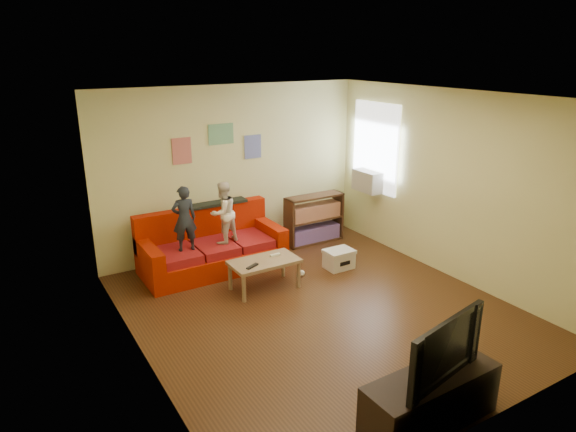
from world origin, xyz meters
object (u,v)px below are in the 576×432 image
child_a (184,219)px  television (436,346)px  coffee_table (264,264)px  tv_stand (430,400)px  file_box (339,259)px  child_b (223,213)px  sofa (211,249)px  bookshelf (314,221)px

child_a → television: bearing=107.8°
child_a → coffee_table: bearing=139.5°
coffee_table → child_a: bearing=132.4°
tv_stand → file_box: bearing=65.8°
child_a → tv_stand: child_a is taller
file_box → tv_stand: tv_stand is taller
television → coffee_table: bearing=77.7°
child_b → tv_stand: size_ratio=0.70×
child_a → television: child_a is taller
television → sofa: bearing=82.7°
sofa → coffee_table: (0.35, -1.05, 0.05)m
child_b → file_box: bearing=132.2°
bookshelf → tv_stand: bearing=-111.0°
coffee_table → bookshelf: (1.61, 1.17, 0.01)m
coffee_table → file_box: (1.31, 0.03, -0.22)m
sofa → child_b: size_ratio=2.28×
sofa → television: (0.31, -4.21, 0.48)m
sofa → bookshelf: size_ratio=2.03×
sofa → television: 4.25m
sofa → child_a: bearing=-159.1°
child_b → tv_stand: child_b is taller
bookshelf → child_a: bearing=-173.2°
child_a → tv_stand: bearing=107.8°
child_a → child_b: (0.60, 0.00, -0.01)m
child_b → tv_stand: bearing=73.8°
child_a → file_box: child_a is taller
child_b → coffee_table: size_ratio=0.98×
bookshelf → television: size_ratio=1.01×
coffee_table → tv_stand: tv_stand is taller
sofa → child_b: bearing=-49.4°
file_box → television: 3.52m
child_b → child_a: bearing=-18.5°
file_box → television: television is taller
child_b → file_box: (1.52, -0.85, -0.76)m
file_box → television: (-1.36, -3.19, 0.64)m
child_b → tv_stand: 4.10m
sofa → child_a: 0.78m
child_b → file_box: 1.90m
coffee_table → tv_stand: 3.16m
child_a → bookshelf: 2.50m
child_b → file_box: child_b is taller
bookshelf → file_box: bookshelf is taller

